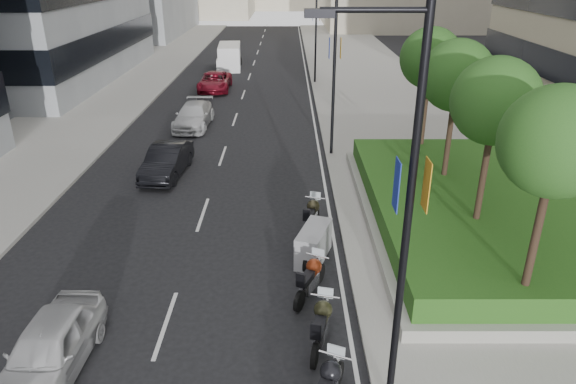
{
  "coord_description": "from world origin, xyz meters",
  "views": [
    {
      "loc": [
        1.98,
        -7.8,
        9.39
      ],
      "look_at": [
        1.99,
        8.75,
        2.0
      ],
      "focal_mm": 32.0,
      "sensor_mm": 36.0,
      "label": 1
    }
  ],
  "objects_px": {
    "car_a": "(49,348)",
    "car_d": "(215,81)",
    "motorcycle_3": "(321,324)",
    "lamp_post_0": "(401,211)",
    "motorcycle_5": "(314,244)",
    "lamp_post_1": "(331,59)",
    "lamp_post_2": "(314,21)",
    "motorcycle_4": "(311,278)",
    "car_b": "(167,161)",
    "car_c": "(194,116)",
    "motorcycle_6": "(312,215)",
    "delivery_van": "(229,58)"
  },
  "relations": [
    {
      "from": "car_a",
      "to": "car_d",
      "type": "relative_size",
      "value": 0.81
    },
    {
      "from": "motorcycle_3",
      "to": "car_a",
      "type": "bearing_deg",
      "value": 112.02
    },
    {
      "from": "lamp_post_0",
      "to": "motorcycle_5",
      "type": "distance_m",
      "value": 7.99
    },
    {
      "from": "lamp_post_1",
      "to": "motorcycle_3",
      "type": "relative_size",
      "value": 3.86
    },
    {
      "from": "lamp_post_2",
      "to": "car_a",
      "type": "distance_m",
      "value": 35.05
    },
    {
      "from": "car_d",
      "to": "motorcycle_4",
      "type": "bearing_deg",
      "value": -77.16
    },
    {
      "from": "motorcycle_4",
      "to": "car_d",
      "type": "xyz_separation_m",
      "value": [
        -6.57,
        28.02,
        0.11
      ]
    },
    {
      "from": "lamp_post_1",
      "to": "lamp_post_2",
      "type": "height_order",
      "value": "same"
    },
    {
      "from": "motorcycle_5",
      "to": "car_b",
      "type": "relative_size",
      "value": 0.48
    },
    {
      "from": "motorcycle_3",
      "to": "motorcycle_5",
      "type": "xyz_separation_m",
      "value": [
        -0.0,
        4.31,
        -0.03
      ]
    },
    {
      "from": "car_c",
      "to": "motorcycle_6",
      "type": "bearing_deg",
      "value": -61.84
    },
    {
      "from": "motorcycle_5",
      "to": "delivery_van",
      "type": "xyz_separation_m",
      "value": [
        -6.53,
        35.35,
        0.45
      ]
    },
    {
      "from": "car_b",
      "to": "motorcycle_3",
      "type": "bearing_deg",
      "value": -56.33
    },
    {
      "from": "car_c",
      "to": "lamp_post_2",
      "type": "bearing_deg",
      "value": 59.41
    },
    {
      "from": "motorcycle_5",
      "to": "delivery_van",
      "type": "distance_m",
      "value": 35.95
    },
    {
      "from": "motorcycle_3",
      "to": "motorcycle_6",
      "type": "distance_m",
      "value": 6.47
    },
    {
      "from": "motorcycle_3",
      "to": "lamp_post_1",
      "type": "bearing_deg",
      "value": 8.47
    },
    {
      "from": "lamp_post_2",
      "to": "car_b",
      "type": "bearing_deg",
      "value": -111.04
    },
    {
      "from": "motorcycle_6",
      "to": "car_c",
      "type": "bearing_deg",
      "value": 42.52
    },
    {
      "from": "car_c",
      "to": "delivery_van",
      "type": "xyz_separation_m",
      "value": [
        0.22,
        19.52,
        0.33
      ]
    },
    {
      "from": "lamp_post_2",
      "to": "lamp_post_1",
      "type": "bearing_deg",
      "value": -90.0
    },
    {
      "from": "lamp_post_0",
      "to": "car_b",
      "type": "relative_size",
      "value": 2.02
    },
    {
      "from": "motorcycle_3",
      "to": "car_a",
      "type": "distance_m",
      "value": 6.85
    },
    {
      "from": "lamp_post_1",
      "to": "car_a",
      "type": "xyz_separation_m",
      "value": [
        -8.04,
        -15.84,
        -4.35
      ]
    },
    {
      "from": "motorcycle_6",
      "to": "delivery_van",
      "type": "relative_size",
      "value": 0.41
    },
    {
      "from": "car_b",
      "to": "motorcycle_5",
      "type": "bearing_deg",
      "value": -44.59
    },
    {
      "from": "car_b",
      "to": "car_d",
      "type": "height_order",
      "value": "car_b"
    },
    {
      "from": "lamp_post_1",
      "to": "car_d",
      "type": "height_order",
      "value": "lamp_post_1"
    },
    {
      "from": "motorcycle_3",
      "to": "motorcycle_5",
      "type": "relative_size",
      "value": 1.1
    },
    {
      "from": "car_d",
      "to": "motorcycle_5",
      "type": "bearing_deg",
      "value": -75.77
    },
    {
      "from": "lamp_post_1",
      "to": "car_c",
      "type": "xyz_separation_m",
      "value": [
        -8.03,
        5.33,
        -4.35
      ]
    },
    {
      "from": "motorcycle_5",
      "to": "car_c",
      "type": "xyz_separation_m",
      "value": [
        -6.76,
        15.83,
        0.12
      ]
    },
    {
      "from": "car_c",
      "to": "delivery_van",
      "type": "height_order",
      "value": "delivery_van"
    },
    {
      "from": "lamp_post_2",
      "to": "motorcycle_3",
      "type": "distance_m",
      "value": 33.13
    },
    {
      "from": "motorcycle_3",
      "to": "motorcycle_6",
      "type": "height_order",
      "value": "motorcycle_3"
    },
    {
      "from": "motorcycle_6",
      "to": "car_b",
      "type": "distance_m",
      "value": 8.75
    },
    {
      "from": "lamp_post_1",
      "to": "motorcycle_4",
      "type": "bearing_deg",
      "value": -96.61
    },
    {
      "from": "motorcycle_4",
      "to": "car_b",
      "type": "xyz_separation_m",
      "value": [
        -6.52,
        9.85,
        0.13
      ]
    },
    {
      "from": "motorcycle_5",
      "to": "motorcycle_3",
      "type": "bearing_deg",
      "value": -161.39
    },
    {
      "from": "lamp_post_2",
      "to": "motorcycle_6",
      "type": "relative_size",
      "value": 4.01
    },
    {
      "from": "delivery_van",
      "to": "motorcycle_6",
      "type": "bearing_deg",
      "value": -83.0
    },
    {
      "from": "car_d",
      "to": "lamp_post_2",
      "type": "bearing_deg",
      "value": 17.33
    },
    {
      "from": "lamp_post_1",
      "to": "car_d",
      "type": "xyz_separation_m",
      "value": [
        -8.03,
        15.44,
        -4.35
      ]
    },
    {
      "from": "motorcycle_4",
      "to": "delivery_van",
      "type": "relative_size",
      "value": 0.38
    },
    {
      "from": "motorcycle_4",
      "to": "car_c",
      "type": "distance_m",
      "value": 19.08
    },
    {
      "from": "motorcycle_6",
      "to": "car_c",
      "type": "height_order",
      "value": "car_c"
    },
    {
      "from": "car_a",
      "to": "car_b",
      "type": "distance_m",
      "value": 13.1
    },
    {
      "from": "car_b",
      "to": "car_c",
      "type": "height_order",
      "value": "car_b"
    },
    {
      "from": "car_c",
      "to": "car_d",
      "type": "bearing_deg",
      "value": 91.77
    },
    {
      "from": "motorcycle_5",
      "to": "car_d",
      "type": "relative_size",
      "value": 0.41
    }
  ]
}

